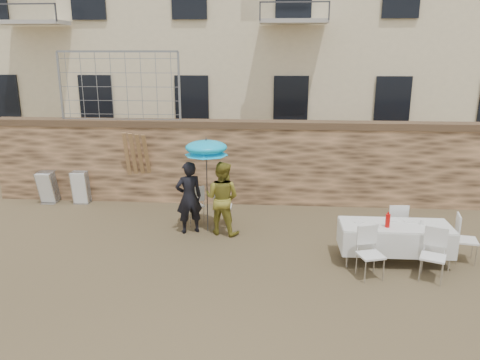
# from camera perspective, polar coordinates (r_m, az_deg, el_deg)

# --- Properties ---
(ground) EXTENTS (80.00, 80.00, 0.00)m
(ground) POSITION_cam_1_polar(r_m,az_deg,el_deg) (8.36, -3.97, -13.35)
(ground) COLOR brown
(ground) RESTS_ON ground
(stone_wall) EXTENTS (13.00, 0.50, 2.20)m
(stone_wall) POSITION_cam_1_polar(r_m,az_deg,el_deg) (12.63, -0.86, 2.13)
(stone_wall) COLOR #8C6746
(stone_wall) RESTS_ON ground
(chain_link_fence) EXTENTS (3.20, 0.06, 1.80)m
(chain_link_fence) POSITION_cam_1_polar(r_m,az_deg,el_deg) (12.94, -14.51, 10.94)
(chain_link_fence) COLOR gray
(chain_link_fence) RESTS_ON stone_wall
(man_suit) EXTENTS (0.72, 0.61, 1.66)m
(man_suit) POSITION_cam_1_polar(r_m,az_deg,el_deg) (10.59, -6.24, -2.14)
(man_suit) COLOR black
(man_suit) RESTS_ON ground
(woman_dress) EXTENTS (0.97, 0.85, 1.67)m
(woman_dress) POSITION_cam_1_polar(r_m,az_deg,el_deg) (10.48, -2.20, -2.21)
(woman_dress) COLOR gold
(woman_dress) RESTS_ON ground
(umbrella) EXTENTS (0.97, 0.97, 2.02)m
(umbrella) POSITION_cam_1_polar(r_m,az_deg,el_deg) (10.35, -4.13, 3.63)
(umbrella) COLOR #3F3F44
(umbrella) RESTS_ON ground
(couple_chair_left) EXTENTS (0.67, 0.67, 0.96)m
(couple_chair_left) POSITION_cam_1_polar(r_m,az_deg,el_deg) (11.22, -5.69, -2.99)
(couple_chair_left) COLOR white
(couple_chair_left) RESTS_ON ground
(couple_chair_right) EXTENTS (0.49, 0.49, 0.96)m
(couple_chair_right) POSITION_cam_1_polar(r_m,az_deg,el_deg) (11.12, -2.13, -3.09)
(couple_chair_right) COLOR white
(couple_chair_right) RESTS_ON ground
(banquet_table) EXTENTS (2.10, 0.85, 0.78)m
(banquet_table) POSITION_cam_1_polar(r_m,az_deg,el_deg) (9.60, 18.45, -5.42)
(banquet_table) COLOR silver
(banquet_table) RESTS_ON ground
(soda_bottle) EXTENTS (0.09, 0.09, 0.26)m
(soda_bottle) POSITION_cam_1_polar(r_m,az_deg,el_deg) (9.35, 17.56, -4.75)
(soda_bottle) COLOR red
(soda_bottle) RESTS_ON banquet_table
(table_chair_front_left) EXTENTS (0.60, 0.60, 0.96)m
(table_chair_front_left) POSITION_cam_1_polar(r_m,az_deg,el_deg) (8.88, 15.66, -8.66)
(table_chair_front_left) COLOR white
(table_chair_front_left) RESTS_ON ground
(table_chair_front_right) EXTENTS (0.63, 0.63, 0.96)m
(table_chair_front_right) POSITION_cam_1_polar(r_m,az_deg,el_deg) (9.16, 22.49, -8.53)
(table_chair_front_right) COLOR white
(table_chair_front_right) RESTS_ON ground
(table_chair_back) EXTENTS (0.50, 0.50, 0.96)m
(table_chair_back) POSITION_cam_1_polar(r_m,az_deg,el_deg) (10.46, 18.37, -5.14)
(table_chair_back) COLOR white
(table_chair_back) RESTS_ON ground
(table_chair_side) EXTENTS (0.56, 0.56, 0.96)m
(table_chair_side) POSITION_cam_1_polar(r_m,az_deg,el_deg) (10.21, 25.88, -6.46)
(table_chair_side) COLOR white
(table_chair_side) RESTS_ON ground
(chair_stack_left) EXTENTS (0.46, 0.47, 0.92)m
(chair_stack_left) POSITION_cam_1_polar(r_m,az_deg,el_deg) (13.81, -22.08, -0.60)
(chair_stack_left) COLOR white
(chair_stack_left) RESTS_ON ground
(chair_stack_right) EXTENTS (0.46, 0.40, 0.92)m
(chair_stack_right) POSITION_cam_1_polar(r_m,az_deg,el_deg) (13.44, -18.64, -0.69)
(chair_stack_right) COLOR white
(chair_stack_right) RESTS_ON ground
(wood_planks) EXTENTS (0.70, 0.20, 2.00)m
(wood_planks) POSITION_cam_1_polar(r_m,az_deg,el_deg) (12.83, -12.13, 1.54)
(wood_planks) COLOR #A37749
(wood_planks) RESTS_ON ground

